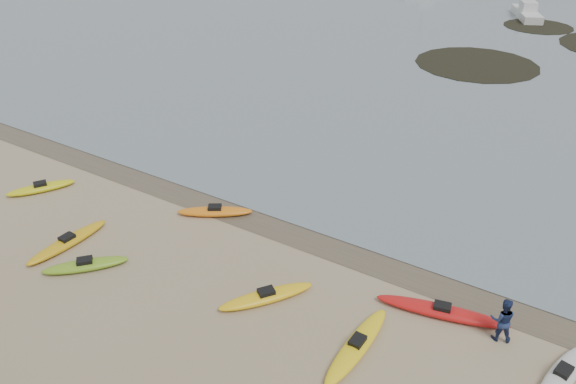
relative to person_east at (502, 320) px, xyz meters
The scene contains 5 objects.
ground 9.47m from the person_east, 167.18° to the left, with size 600.00×600.00×0.00m, color tan.
wet_sand 9.40m from the person_east, 168.97° to the left, with size 60.00×60.00×0.00m, color brown.
kayaks 8.93m from the person_east, 167.92° to the right, with size 24.03×8.07×0.34m.
person_east is the anchor object (origin of this frame).
kelp_mats 36.12m from the person_east, 97.04° to the left, with size 18.61×22.37×0.04m.
Camera 1 is at (10.53, -16.71, 12.95)m, focal length 35.00 mm.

